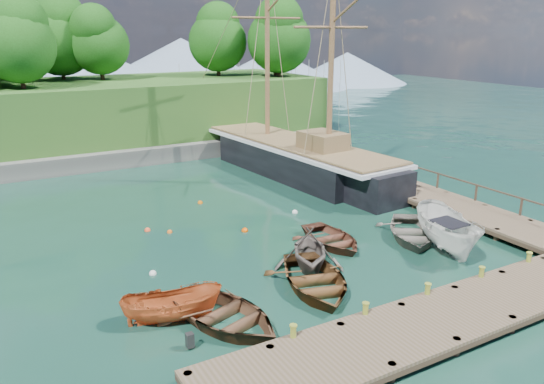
% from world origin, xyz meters
% --- Properties ---
extents(ground, '(160.00, 160.00, 0.00)m').
position_xyz_m(ground, '(0.00, 0.00, 0.00)').
color(ground, '#13382A').
rests_on(ground, ground).
extents(dock_near, '(20.00, 3.20, 1.10)m').
position_xyz_m(dock_near, '(2.00, -6.50, 0.43)').
color(dock_near, brown).
rests_on(dock_near, ground).
extents(dock_east, '(3.20, 24.00, 1.10)m').
position_xyz_m(dock_east, '(11.50, 7.00, 0.43)').
color(dock_east, brown).
rests_on(dock_east, ground).
extents(bollard_0, '(0.26, 0.26, 0.45)m').
position_xyz_m(bollard_0, '(-4.00, -5.10, 0.00)').
color(bollard_0, olive).
rests_on(bollard_0, ground).
extents(bollard_1, '(0.26, 0.26, 0.45)m').
position_xyz_m(bollard_1, '(-1.00, -5.10, 0.00)').
color(bollard_1, olive).
rests_on(bollard_1, ground).
extents(bollard_2, '(0.26, 0.26, 0.45)m').
position_xyz_m(bollard_2, '(2.00, -5.10, 0.00)').
color(bollard_2, olive).
rests_on(bollard_2, ground).
extents(bollard_3, '(0.26, 0.26, 0.45)m').
position_xyz_m(bollard_3, '(5.00, -5.10, 0.00)').
color(bollard_3, olive).
rests_on(bollard_3, ground).
extents(bollard_4, '(0.26, 0.26, 0.45)m').
position_xyz_m(bollard_4, '(8.00, -5.10, 0.00)').
color(bollard_4, olive).
rests_on(bollard_4, ground).
extents(rowboat_0, '(4.94, 5.86, 1.04)m').
position_xyz_m(rowboat_0, '(-5.24, -2.36, 0.00)').
color(rowboat_0, '#4F3321').
rests_on(rowboat_0, ground).
extents(rowboat_1, '(4.57, 4.75, 1.93)m').
position_xyz_m(rowboat_1, '(0.13, 0.24, 0.00)').
color(rowboat_1, '#625851').
rests_on(rowboat_1, ground).
extents(rowboat_2, '(4.93, 5.91, 1.05)m').
position_xyz_m(rowboat_2, '(-0.85, -1.69, 0.00)').
color(rowboat_2, '#543419').
rests_on(rowboat_2, ground).
extents(rowboat_3, '(5.60, 5.92, 1.00)m').
position_xyz_m(rowboat_3, '(6.57, 0.48, 0.00)').
color(rowboat_3, '#6D675C').
rests_on(rowboat_3, ground).
extents(rowboat_4, '(3.20, 4.35, 0.87)m').
position_xyz_m(rowboat_4, '(2.53, 1.85, 0.00)').
color(rowboat_4, brown).
rests_on(rowboat_4, ground).
extents(motorboat_orange, '(3.93, 2.32, 1.43)m').
position_xyz_m(motorboat_orange, '(-6.79, -1.24, 0.00)').
color(motorboat_orange, '#C35927').
rests_on(motorboat_orange, ground).
extents(cabin_boat_white, '(4.17, 5.90, 2.14)m').
position_xyz_m(cabin_boat_white, '(7.00, -1.46, 0.00)').
color(cabin_boat_white, white).
rests_on(cabin_boat_white, ground).
extents(schooner, '(6.30, 26.23, 18.99)m').
position_xyz_m(schooner, '(8.10, 14.18, 1.05)').
color(schooner, black).
rests_on(schooner, ground).
extents(mooring_buoy_0, '(0.33, 0.33, 0.33)m').
position_xyz_m(mooring_buoy_0, '(-6.25, 2.95, 0.00)').
color(mooring_buoy_0, silver).
rests_on(mooring_buoy_0, ground).
extents(mooring_buoy_1, '(0.29, 0.29, 0.29)m').
position_xyz_m(mooring_buoy_1, '(-3.96, 7.38, 0.00)').
color(mooring_buoy_1, orange).
rests_on(mooring_buoy_1, ground).
extents(mooring_buoy_2, '(0.35, 0.35, 0.35)m').
position_xyz_m(mooring_buoy_2, '(-0.41, 5.61, 0.00)').
color(mooring_buoy_2, '#F15000').
rests_on(mooring_buoy_2, ground).
extents(mooring_buoy_3, '(0.32, 0.32, 0.32)m').
position_xyz_m(mooring_buoy_3, '(3.48, 6.84, 0.00)').
color(mooring_buoy_3, white).
rests_on(mooring_buoy_3, ground).
extents(mooring_buoy_4, '(0.33, 0.33, 0.33)m').
position_xyz_m(mooring_buoy_4, '(-4.90, 8.21, 0.00)').
color(mooring_buoy_4, '#F94E24').
rests_on(mooring_buoy_4, ground).
extents(mooring_buoy_5, '(0.31, 0.31, 0.31)m').
position_xyz_m(mooring_buoy_5, '(-0.68, 11.23, 0.00)').
color(mooring_buoy_5, orange).
rests_on(mooring_buoy_5, ground).
extents(distant_ridge, '(117.00, 40.00, 10.00)m').
position_xyz_m(distant_ridge, '(4.30, 70.00, 4.35)').
color(distant_ridge, '#728CA5').
rests_on(distant_ridge, ground).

